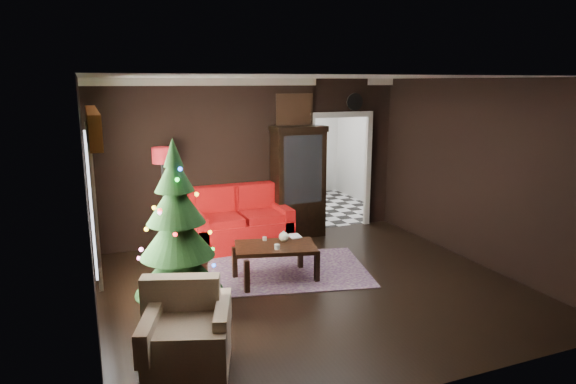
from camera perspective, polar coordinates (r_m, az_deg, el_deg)
name	(u,v)px	position (r m, az deg, el deg)	size (l,w,h in m)	color
floor	(313,287)	(7.01, 2.81, -10.70)	(5.50, 5.50, 0.00)	black
ceiling	(315,77)	(6.45, 3.08, 12.83)	(5.50, 5.50, 0.00)	white
wall_back	(254,160)	(8.88, -3.89, 3.63)	(5.50, 5.50, 0.00)	black
wall_front	(437,242)	(4.52, 16.47, -5.49)	(5.50, 5.50, 0.00)	black
wall_left	(88,206)	(6.00, -21.64, -1.50)	(5.50, 5.50, 0.00)	black
wall_right	(479,173)	(8.13, 20.82, 2.02)	(5.50, 5.50, 0.00)	black
doorway	(339,173)	(9.60, 5.83, 2.14)	(1.10, 0.10, 2.10)	beige
left_window	(91,198)	(6.18, -21.33, -0.60)	(0.05, 1.60, 1.40)	white
valance	(93,125)	(6.06, -21.19, 7.03)	(0.12, 2.10, 0.35)	#954E1D
kitchen_floor	(307,209)	(11.14, 2.12, -1.89)	(3.00, 3.00, 0.00)	silver
kitchen_window	(282,126)	(12.18, -0.63, 7.46)	(0.70, 0.06, 0.70)	white
rug	(287,270)	(7.58, -0.10, -8.82)	(2.33, 1.69, 0.01)	#5A4952
loveseat	(240,218)	(8.53, -5.40, -2.94)	(1.70, 0.90, 1.00)	maroon
curio_cabinet	(298,184)	(9.01, 1.15, 0.88)	(0.90, 0.45, 1.90)	black
floor_lamp	(164,206)	(8.17, -13.81, -1.56)	(0.31, 0.31, 1.86)	black
christmas_tree	(177,229)	(6.10, -12.47, -4.08)	(1.05, 1.05, 2.01)	black
armchair	(188,329)	(5.03, -11.29, -14.92)	(0.81, 0.81, 0.83)	tan
coffee_table	(275,262)	(7.16, -1.44, -7.94)	(1.11, 0.67, 0.50)	#341D14
teapot	(284,236)	(7.22, -0.49, -5.05)	(0.16, 0.16, 0.15)	white
cup_a	(265,239)	(7.29, -2.66, -5.29)	(0.06, 0.06, 0.05)	beige
cup_b	(277,247)	(6.92, -1.25, -6.20)	(0.08, 0.08, 0.07)	silver
book	(289,230)	(7.39, 0.15, -4.30)	(0.17, 0.02, 0.23)	#827152
wall_clock	(354,102)	(9.53, 7.50, 10.07)	(0.32, 0.32, 0.06)	silver
painting	(294,110)	(9.01, 0.72, 9.22)	(0.62, 0.05, 0.52)	#A96E49
kitchen_counter	(286,179)	(12.12, -0.18, 1.46)	(1.80, 0.60, 0.90)	silver
kitchen_table	(300,196)	(10.67, 1.32, -0.46)	(0.70, 0.70, 0.75)	#523323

